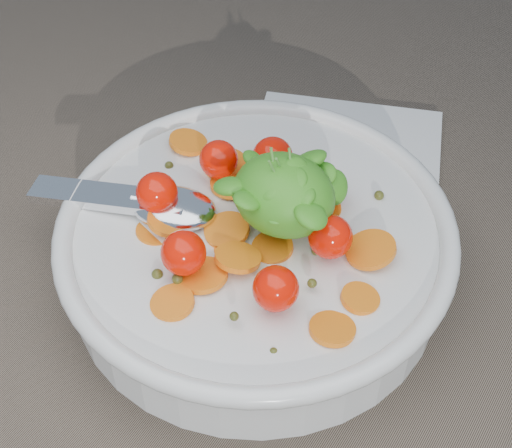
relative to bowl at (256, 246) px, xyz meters
The scene contains 3 objects.
ground 0.05m from the bowl, 130.02° to the right, with size 6.00×6.00×0.00m, color #726251.
bowl is the anchor object (origin of this frame).
napkin 0.15m from the bowl, 92.17° to the left, with size 0.16×0.14×0.01m, color silver.
Camera 1 is at (0.21, -0.28, 0.44)m, focal length 55.00 mm.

